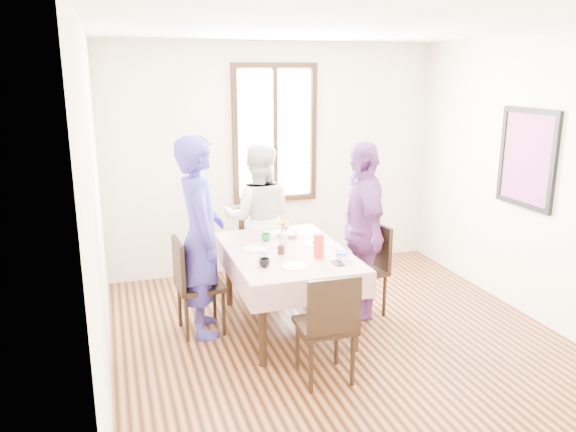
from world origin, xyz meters
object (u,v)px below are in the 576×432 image
at_px(chair_right, 361,270).
at_px(person_far, 259,219).
at_px(chair_far, 259,250).
at_px(person_left, 201,237).
at_px(person_right, 361,230).
at_px(chair_left, 200,285).
at_px(chair_near, 325,325).
at_px(dining_table, 286,289).

xyz_separation_m(chair_right, person_far, (-0.79, 0.93, 0.36)).
distance_m(chair_far, person_far, 0.36).
bearing_deg(person_left, person_right, -91.49).
bearing_deg(chair_left, person_far, 133.18).
height_order(chair_left, chair_right, same).
relative_size(chair_left, chair_far, 1.00).
xyz_separation_m(chair_left, person_far, (0.79, 0.84, 0.36)).
bearing_deg(chair_near, person_right, 54.47).
bearing_deg(person_left, chair_near, -143.85).
bearing_deg(chair_near, person_left, 125.29).
xyz_separation_m(chair_far, person_left, (-0.77, -0.86, 0.46)).
height_order(chair_left, person_left, person_left).
height_order(person_far, person_right, person_right).
bearing_deg(person_right, person_far, -130.34).
xyz_separation_m(chair_left, chair_far, (0.79, 0.86, 0.00)).
distance_m(chair_right, person_left, 1.63).
bearing_deg(dining_table, chair_near, -90.00).
distance_m(chair_near, person_far, 2.00).
bearing_deg(chair_right, person_left, 77.12).
distance_m(chair_right, person_far, 1.27).
relative_size(dining_table, chair_far, 1.59).
relative_size(chair_far, person_right, 0.52).
height_order(dining_table, chair_near, chair_near).
relative_size(person_far, person_right, 0.93).
distance_m(dining_table, person_left, 0.95).
bearing_deg(dining_table, chair_right, 3.27).
xyz_separation_m(chair_right, chair_far, (-0.79, 0.95, 0.00)).
bearing_deg(chair_left, dining_table, 76.73).
xyz_separation_m(dining_table, chair_right, (0.79, 0.05, 0.08)).
distance_m(chair_near, person_right, 1.36).
height_order(chair_right, person_left, person_left).
xyz_separation_m(chair_far, person_far, (0.00, -0.02, 0.36)).
xyz_separation_m(dining_table, chair_near, (-0.00, -0.99, 0.08)).
xyz_separation_m(chair_left, person_right, (1.56, -0.09, 0.42)).
bearing_deg(dining_table, person_left, 170.02).
relative_size(chair_left, person_far, 0.56).
relative_size(dining_table, chair_left, 1.59).
relative_size(chair_right, person_far, 0.56).
bearing_deg(chair_right, dining_table, 83.70).
height_order(dining_table, chair_far, chair_far).
height_order(chair_left, person_right, person_right).
bearing_deg(dining_table, person_right, 3.36).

